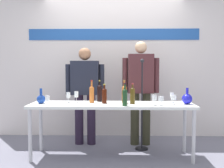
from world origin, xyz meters
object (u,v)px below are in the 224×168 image
at_px(wine_bottle_0, 100,92).
at_px(display_table, 112,108).
at_px(wine_bottle_2, 92,93).
at_px(presenter_left, 85,89).
at_px(wine_glass_right_3, 154,98).
at_px(wine_bottle_5, 124,94).
at_px(wine_glass_right_0, 172,96).
at_px(presenter_right, 141,86).
at_px(wine_glass_right_1, 174,98).
at_px(decanter_blue_right, 187,99).
at_px(wine_glass_left_0, 76,95).
at_px(wine_bottle_3, 104,95).
at_px(microphone_stand, 142,120).
at_px(wine_bottle_1, 125,96).
at_px(wine_glass_right_2, 161,99).
at_px(wine_glass_left_2, 47,99).
at_px(wine_bottle_4, 133,95).
at_px(decanter_blue_left, 41,99).
at_px(wine_glass_left_1, 68,95).

bearing_deg(wine_bottle_0, display_table, -49.76).
bearing_deg(wine_bottle_2, wine_bottle_0, 52.96).
bearing_deg(presenter_left, wine_glass_right_3, -36.26).
distance_m(wine_bottle_5, wine_glass_right_0, 0.70).
bearing_deg(presenter_right, wine_glass_right_1, -59.37).
bearing_deg(decanter_blue_right, presenter_right, 132.90).
bearing_deg(wine_glass_left_0, presenter_left, 82.22).
relative_size(wine_glass_right_0, wine_glass_right_3, 1.01).
relative_size(wine_bottle_2, wine_bottle_3, 1.18).
height_order(wine_glass_right_0, microphone_stand, microphone_stand).
height_order(wine_bottle_1, wine_glass_right_3, wine_bottle_1).
bearing_deg(wine_glass_right_2, wine_bottle_5, 153.67).
bearing_deg(wine_glass_right_2, presenter_left, 144.63).
bearing_deg(wine_glass_right_2, wine_glass_left_2, 179.41).
xyz_separation_m(wine_bottle_4, microphone_stand, (0.16, 0.36, -0.43)).
bearing_deg(presenter_right, wine_bottle_4, -104.61).
height_order(wine_glass_left_2, microphone_stand, microphone_stand).
distance_m(wine_bottle_2, wine_glass_right_1, 1.17).
distance_m(presenter_right, wine_bottle_2, 0.92).
xyz_separation_m(wine_bottle_0, wine_glass_right_3, (0.77, -0.37, -0.03)).
xyz_separation_m(wine_glass_right_1, wine_glass_right_3, (-0.28, -0.08, 0.00)).
bearing_deg(wine_bottle_5, wine_glass_right_1, -10.41).
bearing_deg(display_table, decanter_blue_left, -178.21).
bearing_deg(wine_bottle_0, decanter_blue_right, -11.54).
distance_m(wine_bottle_0, wine_glass_right_1, 1.09).
bearing_deg(microphone_stand, wine_glass_left_0, -167.09).
bearing_deg(wine_glass_left_1, display_table, -5.93).
bearing_deg(microphone_stand, wine_glass_right_0, -28.17).
bearing_deg(wine_bottle_3, wine_bottle_2, 160.51).
relative_size(wine_glass_right_1, wine_glass_right_2, 1.04).
height_order(wine_bottle_0, wine_bottle_4, wine_bottle_0).
relative_size(wine_glass_left_0, wine_glass_left_2, 1.25).
xyz_separation_m(decanter_blue_right, presenter_left, (-1.51, 0.64, 0.07)).
bearing_deg(wine_glass_left_0, wine_bottle_5, -5.54).
bearing_deg(wine_glass_left_1, wine_bottle_2, 3.12).
height_order(wine_glass_left_1, wine_glass_right_2, wine_glass_left_1).
bearing_deg(wine_bottle_5, wine_bottle_3, -172.38).
xyz_separation_m(decanter_blue_left, wine_glass_right_2, (1.67, -0.15, 0.02)).
height_order(presenter_right, wine_bottle_0, presenter_right).
relative_size(wine_bottle_2, wine_glass_left_2, 2.51).
xyz_separation_m(wine_bottle_2, wine_bottle_4, (0.59, -0.10, -0.01)).
height_order(wine_bottle_0, wine_bottle_2, wine_bottle_2).
xyz_separation_m(wine_bottle_4, wine_glass_right_3, (0.29, -0.14, -0.03)).
height_order(wine_bottle_2, microphone_stand, microphone_stand).
distance_m(presenter_left, wine_glass_right_3, 1.29).
relative_size(wine_bottle_4, microphone_stand, 0.21).
distance_m(wine_bottle_2, wine_glass_left_2, 0.64).
relative_size(display_table, wine_glass_left_1, 15.11).
bearing_deg(microphone_stand, presenter_right, 90.21).
bearing_deg(wine_bottle_1, wine_glass_right_0, 25.68).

